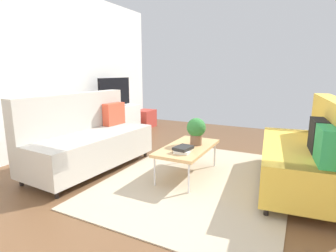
{
  "coord_description": "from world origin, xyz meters",
  "views": [
    {
      "loc": [
        -3.0,
        -1.23,
        1.41
      ],
      "look_at": [
        0.28,
        0.45,
        0.65
      ],
      "focal_mm": 28.21,
      "sensor_mm": 36.0,
      "label": 1
    }
  ],
  "objects_px": {
    "tv_console": "(115,121)",
    "table_book_0": "(183,151)",
    "tv": "(115,93)",
    "potted_plant": "(196,130)",
    "storage_trunk": "(145,119)",
    "coffee_table": "(188,148)",
    "couch_beige": "(88,139)",
    "vase_0": "(94,107)",
    "bottle_0": "(103,105)",
    "couch_green": "(306,153)"
  },
  "relations": [
    {
      "from": "coffee_table",
      "to": "vase_0",
      "type": "xyz_separation_m",
      "value": [
        0.86,
        2.41,
        0.33
      ]
    },
    {
      "from": "couch_green",
      "to": "bottle_0",
      "type": "distance_m",
      "value": 3.82
    },
    {
      "from": "tv_console",
      "to": "table_book_0",
      "type": "xyz_separation_m",
      "value": [
        -1.7,
        -2.41,
        0.12
      ]
    },
    {
      "from": "couch_green",
      "to": "potted_plant",
      "type": "relative_size",
      "value": 5.29
    },
    {
      "from": "table_book_0",
      "to": "tv",
      "type": "bearing_deg",
      "value": 54.57
    },
    {
      "from": "bottle_0",
      "to": "couch_green",
      "type": "bearing_deg",
      "value": -101.01
    },
    {
      "from": "coffee_table",
      "to": "storage_trunk",
      "type": "xyz_separation_m",
      "value": [
        2.54,
        2.26,
        -0.17
      ]
    },
    {
      "from": "coffee_table",
      "to": "tv_console",
      "type": "relative_size",
      "value": 0.79
    },
    {
      "from": "tv_console",
      "to": "table_book_0",
      "type": "height_order",
      "value": "tv_console"
    },
    {
      "from": "storage_trunk",
      "to": "table_book_0",
      "type": "xyz_separation_m",
      "value": [
        -2.8,
        -2.31,
        0.22
      ]
    },
    {
      "from": "coffee_table",
      "to": "bottle_0",
      "type": "height_order",
      "value": "bottle_0"
    },
    {
      "from": "table_book_0",
      "to": "potted_plant",
      "type": "bearing_deg",
      "value": -2.7
    },
    {
      "from": "potted_plant",
      "to": "storage_trunk",
      "type": "bearing_deg",
      "value": 44.04
    },
    {
      "from": "vase_0",
      "to": "potted_plant",
      "type": "bearing_deg",
      "value": -106.37
    },
    {
      "from": "table_book_0",
      "to": "vase_0",
      "type": "bearing_deg",
      "value": 65.51
    },
    {
      "from": "potted_plant",
      "to": "vase_0",
      "type": "bearing_deg",
      "value": 73.63
    },
    {
      "from": "couch_green",
      "to": "bottle_0",
      "type": "bearing_deg",
      "value": 72.73
    },
    {
      "from": "table_book_0",
      "to": "bottle_0",
      "type": "height_order",
      "value": "bottle_0"
    },
    {
      "from": "storage_trunk",
      "to": "bottle_0",
      "type": "bearing_deg",
      "value": 177.74
    },
    {
      "from": "tv_console",
      "to": "tv",
      "type": "height_order",
      "value": "tv"
    },
    {
      "from": "coffee_table",
      "to": "vase_0",
      "type": "distance_m",
      "value": 2.58
    },
    {
      "from": "couch_beige",
      "to": "storage_trunk",
      "type": "relative_size",
      "value": 3.74
    },
    {
      "from": "coffee_table",
      "to": "table_book_0",
      "type": "bearing_deg",
      "value": -169.18
    },
    {
      "from": "coffee_table",
      "to": "storage_trunk",
      "type": "relative_size",
      "value": 2.12
    },
    {
      "from": "coffee_table",
      "to": "tv_console",
      "type": "distance_m",
      "value": 2.76
    },
    {
      "from": "couch_beige",
      "to": "bottle_0",
      "type": "height_order",
      "value": "couch_beige"
    },
    {
      "from": "coffee_table",
      "to": "tv",
      "type": "distance_m",
      "value": 2.8
    },
    {
      "from": "tv_console",
      "to": "coffee_table",
      "type": "bearing_deg",
      "value": -121.33
    },
    {
      "from": "tv",
      "to": "bottle_0",
      "type": "xyz_separation_m",
      "value": [
        -0.42,
        -0.02,
        -0.21
      ]
    },
    {
      "from": "table_book_0",
      "to": "bottle_0",
      "type": "distance_m",
      "value": 2.71
    },
    {
      "from": "tv",
      "to": "vase_0",
      "type": "xyz_separation_m",
      "value": [
        -0.58,
        0.07,
        -0.23
      ]
    },
    {
      "from": "tv",
      "to": "storage_trunk",
      "type": "bearing_deg",
      "value": -4.16
    },
    {
      "from": "tv_console",
      "to": "tv",
      "type": "bearing_deg",
      "value": -90.0
    },
    {
      "from": "coffee_table",
      "to": "bottle_0",
      "type": "distance_m",
      "value": 2.56
    },
    {
      "from": "couch_beige",
      "to": "tv",
      "type": "bearing_deg",
      "value": -150.03
    },
    {
      "from": "storage_trunk",
      "to": "potted_plant",
      "type": "relative_size",
      "value": 1.39
    },
    {
      "from": "storage_trunk",
      "to": "bottle_0",
      "type": "relative_size",
      "value": 2.59
    },
    {
      "from": "tv_console",
      "to": "potted_plant",
      "type": "xyz_separation_m",
      "value": [
        -1.31,
        -2.43,
        0.31
      ]
    },
    {
      "from": "tv",
      "to": "table_book_0",
      "type": "xyz_separation_m",
      "value": [
        -1.7,
        -2.39,
        -0.51
      ]
    },
    {
      "from": "tv_console",
      "to": "table_book_0",
      "type": "relative_size",
      "value": 5.83
    },
    {
      "from": "couch_green",
      "to": "coffee_table",
      "type": "relative_size",
      "value": 1.8
    },
    {
      "from": "coffee_table",
      "to": "vase_0",
      "type": "bearing_deg",
      "value": 70.44
    },
    {
      "from": "storage_trunk",
      "to": "vase_0",
      "type": "relative_size",
      "value": 3.27
    },
    {
      "from": "storage_trunk",
      "to": "vase_0",
      "type": "xyz_separation_m",
      "value": [
        -1.68,
        0.15,
        0.5
      ]
    },
    {
      "from": "tv",
      "to": "bottle_0",
      "type": "distance_m",
      "value": 0.47
    },
    {
      "from": "coffee_table",
      "to": "couch_green",
      "type": "bearing_deg",
      "value": -78.46
    },
    {
      "from": "couch_beige",
      "to": "tv_console",
      "type": "height_order",
      "value": "couch_beige"
    },
    {
      "from": "tv",
      "to": "storage_trunk",
      "type": "distance_m",
      "value": 1.32
    },
    {
      "from": "coffee_table",
      "to": "tv",
      "type": "height_order",
      "value": "tv"
    },
    {
      "from": "potted_plant",
      "to": "couch_green",
      "type": "bearing_deg",
      "value": -83.16
    }
  ]
}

